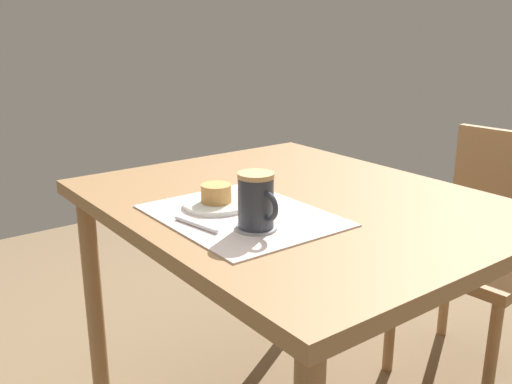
{
  "coord_description": "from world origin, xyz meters",
  "views": [
    {
      "loc": [
        1.02,
        -0.89,
        1.18
      ],
      "look_at": [
        0.03,
        -0.15,
        0.8
      ],
      "focal_mm": 40.0,
      "sensor_mm": 36.0,
      "label": 1
    }
  ],
  "objects_px": {
    "wooden_chair": "(485,243)",
    "pastry": "(216,193)",
    "coffee_mug": "(257,200)",
    "pastry_plate": "(216,204)",
    "dining_table": "(295,231)"
  },
  "relations": [
    {
      "from": "wooden_chair",
      "to": "pastry",
      "type": "height_order",
      "value": "wooden_chair"
    },
    {
      "from": "pastry",
      "to": "coffee_mug",
      "type": "height_order",
      "value": "coffee_mug"
    },
    {
      "from": "pastry_plate",
      "to": "pastry",
      "type": "height_order",
      "value": "pastry"
    },
    {
      "from": "dining_table",
      "to": "pastry_plate",
      "type": "xyz_separation_m",
      "value": [
        -0.05,
        -0.2,
        0.1
      ]
    },
    {
      "from": "wooden_chair",
      "to": "pastry",
      "type": "relative_size",
      "value": 11.52
    },
    {
      "from": "wooden_chair",
      "to": "coffee_mug",
      "type": "bearing_deg",
      "value": 88.49
    },
    {
      "from": "pastry",
      "to": "dining_table",
      "type": "bearing_deg",
      "value": 76.25
    },
    {
      "from": "dining_table",
      "to": "wooden_chair",
      "type": "distance_m",
      "value": 0.81
    },
    {
      "from": "pastry",
      "to": "wooden_chair",
      "type": "bearing_deg",
      "value": 83.19
    },
    {
      "from": "pastry_plate",
      "to": "pastry",
      "type": "xyz_separation_m",
      "value": [
        -0.0,
        -0.0,
        0.03
      ]
    },
    {
      "from": "dining_table",
      "to": "coffee_mug",
      "type": "distance_m",
      "value": 0.3
    },
    {
      "from": "pastry",
      "to": "coffee_mug",
      "type": "xyz_separation_m",
      "value": [
        0.18,
        -0.02,
        0.03
      ]
    },
    {
      "from": "wooden_chair",
      "to": "pastry",
      "type": "xyz_separation_m",
      "value": [
        -0.12,
        -0.98,
        0.33
      ]
    },
    {
      "from": "pastry_plate",
      "to": "pastry",
      "type": "bearing_deg",
      "value": -104.04
    },
    {
      "from": "wooden_chair",
      "to": "pastry",
      "type": "distance_m",
      "value": 1.04
    }
  ]
}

